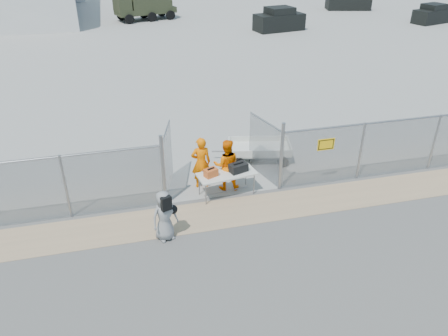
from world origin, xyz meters
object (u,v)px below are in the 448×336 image
object	(u,v)px
security_worker_right	(226,165)
utility_trailer	(259,151)
security_worker_left	(201,163)
visitor	(164,216)
folding_table	(227,184)

from	to	relation	value
security_worker_right	utility_trailer	xyz separation A→B (m)	(1.80, 1.80, -0.55)
security_worker_left	utility_trailer	bearing A→B (deg)	-148.36
security_worker_right	visitor	xyz separation A→B (m)	(-2.43, -2.30, -0.13)
security_worker_right	utility_trailer	size ratio (longest dim) A/B	0.60
security_worker_left	security_worker_right	size ratio (longest dim) A/B	1.02
folding_table	security_worker_right	distance (m)	0.66
security_worker_left	visitor	bearing A→B (deg)	60.78
folding_table	security_worker_left	size ratio (longest dim) A/B	1.04
folding_table	utility_trailer	distance (m)	2.91
folding_table	utility_trailer	bearing A→B (deg)	41.13
folding_table	security_worker_right	size ratio (longest dim) A/B	1.06
security_worker_left	visitor	xyz separation A→B (m)	(-1.61, -2.63, -0.15)
utility_trailer	security_worker_right	bearing A→B (deg)	-123.00
visitor	utility_trailer	world-z (taller)	visitor
folding_table	security_worker_left	world-z (taller)	security_worker_left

